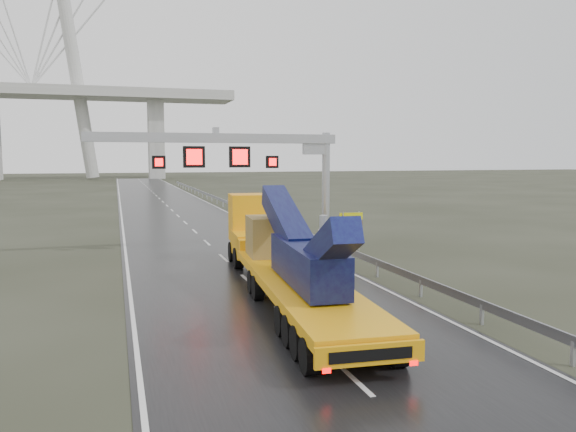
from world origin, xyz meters
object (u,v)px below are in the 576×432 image
object	(u,v)px
sign_gantry	(251,158)
heavy_haul_truck	(278,249)
striped_barrier	(324,237)
exit_sign_pair	(351,224)

from	to	relation	value
sign_gantry	heavy_haul_truck	world-z (taller)	sign_gantry
striped_barrier	sign_gantry	bearing A→B (deg)	-172.14
heavy_haul_truck	striped_barrier	bearing A→B (deg)	63.88
exit_sign_pair	striped_barrier	distance (m)	3.32
striped_barrier	exit_sign_pair	bearing A→B (deg)	-79.65
sign_gantry	exit_sign_pair	distance (m)	7.13
heavy_haul_truck	exit_sign_pair	size ratio (longest dim) A/B	7.73
striped_barrier	heavy_haul_truck	bearing A→B (deg)	-120.43
heavy_haul_truck	exit_sign_pair	distance (m)	9.83
exit_sign_pair	sign_gantry	bearing A→B (deg)	161.19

